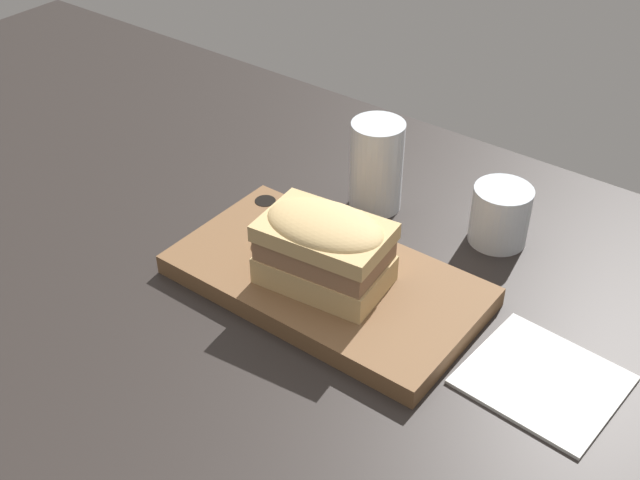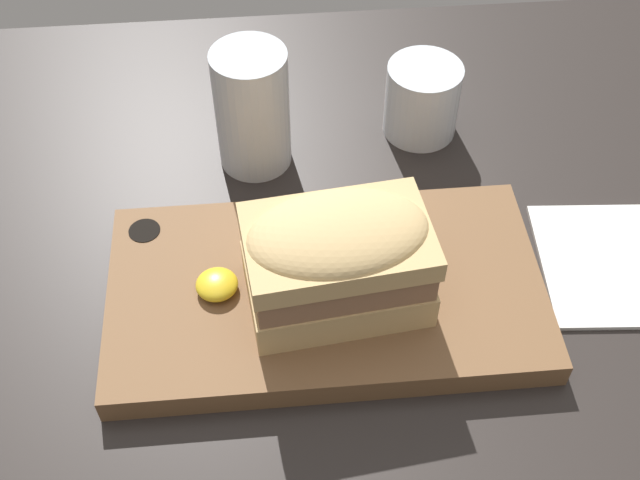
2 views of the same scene
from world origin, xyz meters
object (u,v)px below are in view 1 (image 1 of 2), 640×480
Objects in this scene: serving_board at (326,280)px; napkin at (543,380)px; water_glass at (376,171)px; wine_glass at (500,217)px; sandwich at (324,246)px.

serving_board reaches higher than napkin.
wine_glass is (16.07, 2.73, -1.85)cm from water_glass.
sandwich is 1.21× the size of water_glass.
water_glass is at bearing -170.34° from wine_glass.
sandwich is at bearing -115.86° from wine_glass.
serving_board is 4.71× the size of wine_glass.
water_glass is 1.63× the size of wine_glass.
serving_board is 2.89× the size of water_glass.
water_glass is (-5.74, 18.59, -1.92)cm from sandwich.
water_glass is at bearing 107.16° from sandwich.
napkin is at bearing -51.97° from wine_glass.
serving_board is at bearing -119.15° from wine_glass.
napkin is at bearing 6.40° from sandwich.
sandwich is 23.99cm from wine_glass.
water_glass is (-4.94, 17.22, 3.97)cm from serving_board.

